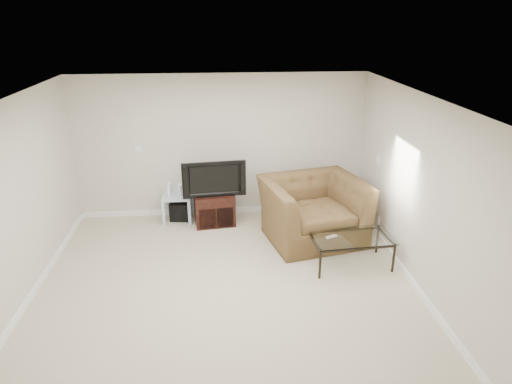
{
  "coord_description": "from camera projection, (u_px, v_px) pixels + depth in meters",
  "views": [
    {
      "loc": [
        -0.05,
        -5.16,
        3.42
      ],
      "look_at": [
        0.5,
        1.2,
        0.9
      ],
      "focal_mm": 32.0,
      "sensor_mm": 36.0,
      "label": 1
    }
  ],
  "objects": [
    {
      "name": "television",
      "position": [
        213.0,
        177.0,
        7.59
      ],
      "size": [
        1.0,
        0.3,
        0.61
      ],
      "primitive_type": "imported",
      "rotation": [
        0.0,
        0.0,
        0.1
      ],
      "color": "black",
      "rests_on": "tv_stand"
    },
    {
      "name": "plate_right_switch",
      "position": [
        378.0,
        158.0,
        7.27
      ],
      "size": [
        0.02,
        0.09,
        0.13
      ],
      "primitive_type": "cube",
      "color": "white",
      "rests_on": "wall_right"
    },
    {
      "name": "game_case",
      "position": [
        180.0,
        190.0,
        7.87
      ],
      "size": [
        0.07,
        0.14,
        0.19
      ],
      "primitive_type": "cube",
      "rotation": [
        0.0,
        0.0,
        -0.17
      ],
      "color": "silver",
      "rests_on": "side_table"
    },
    {
      "name": "wall_right",
      "position": [
        421.0,
        196.0,
        5.79
      ],
      "size": [
        0.02,
        5.0,
        2.5
      ],
      "primitive_type": "cube",
      "color": "silver",
      "rests_on": "ground"
    },
    {
      "name": "tv_stand",
      "position": [
        214.0,
        209.0,
        7.83
      ],
      "size": [
        0.72,
        0.54,
        0.56
      ],
      "primitive_type": null,
      "rotation": [
        0.0,
        0.0,
        0.13
      ],
      "color": "black",
      "rests_on": "floor"
    },
    {
      "name": "side_table",
      "position": [
        178.0,
        207.0,
        8.01
      ],
      "size": [
        0.51,
        0.51,
        0.47
      ],
      "primitive_type": null,
      "rotation": [
        0.0,
        0.0,
        -0.04
      ],
      "color": "#A6B9CB",
      "rests_on": "floor"
    },
    {
      "name": "plate_right_outlet",
      "position": [
        378.0,
        220.0,
        7.34
      ],
      "size": [
        0.02,
        0.08,
        0.12
      ],
      "primitive_type": "cube",
      "color": "white",
      "rests_on": "wall_right"
    },
    {
      "name": "dvd_player",
      "position": [
        214.0,
        200.0,
        7.73
      ],
      "size": [
        0.39,
        0.29,
        0.05
      ],
      "primitive_type": "cube",
      "rotation": [
        0.0,
        0.0,
        0.13
      ],
      "color": "black",
      "rests_on": "tv_stand"
    },
    {
      "name": "remote",
      "position": [
        331.0,
        237.0,
        6.46
      ],
      "size": [
        0.18,
        0.11,
        0.02
      ],
      "primitive_type": "cube",
      "rotation": [
        0.0,
        0.0,
        0.39
      ],
      "color": "#B2B2B7",
      "rests_on": "coffee_table"
    },
    {
      "name": "subwoofer",
      "position": [
        180.0,
        210.0,
        8.05
      ],
      "size": [
        0.36,
        0.36,
        0.32
      ],
      "primitive_type": "cube",
      "rotation": [
        0.0,
        0.0,
        -0.12
      ],
      "color": "black",
      "rests_on": "floor"
    },
    {
      "name": "wall_left",
      "position": [
        12.0,
        210.0,
        5.38
      ],
      "size": [
        0.02,
        5.0,
        2.5
      ],
      "primitive_type": "cube",
      "color": "silver",
      "rests_on": "ground"
    },
    {
      "name": "recliner",
      "position": [
        314.0,
        200.0,
        7.19
      ],
      "size": [
        1.69,
        1.29,
        1.32
      ],
      "primitive_type": "imported",
      "rotation": [
        0.0,
        0.0,
        0.22
      ],
      "color": "brown",
      "rests_on": "floor"
    },
    {
      "name": "wall_back",
      "position": [
        221.0,
        147.0,
        7.9
      ],
      "size": [
        5.0,
        0.02,
        2.5
      ],
      "primitive_type": "cube",
      "color": "silver",
      "rests_on": "ground"
    },
    {
      "name": "plate_back",
      "position": [
        139.0,
        149.0,
        7.78
      ],
      "size": [
        0.12,
        0.02,
        0.12
      ],
      "primitive_type": "cube",
      "color": "white",
      "rests_on": "wall_back"
    },
    {
      "name": "ceiling",
      "position": [
        221.0,
        100.0,
        5.12
      ],
      "size": [
        5.0,
        5.0,
        0.0
      ],
      "primitive_type": "plane",
      "color": "white",
      "rests_on": "ground"
    },
    {
      "name": "floor",
      "position": [
        226.0,
        289.0,
        6.04
      ],
      "size": [
        5.0,
        5.0,
        0.0
      ],
      "primitive_type": "plane",
      "color": "tan",
      "rests_on": "ground"
    },
    {
      "name": "coffee_table",
      "position": [
        350.0,
        251.0,
        6.56
      ],
      "size": [
        1.19,
        0.73,
        0.45
      ],
      "primitive_type": null,
      "rotation": [
        0.0,
        0.0,
        0.07
      ],
      "color": "black",
      "rests_on": "floor"
    },
    {
      "name": "game_console",
      "position": [
        170.0,
        189.0,
        7.86
      ],
      "size": [
        0.07,
        0.16,
        0.22
      ],
      "primitive_type": "cube",
      "rotation": [
        0.0,
        0.0,
        -0.14
      ],
      "color": "white",
      "rests_on": "side_table"
    }
  ]
}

